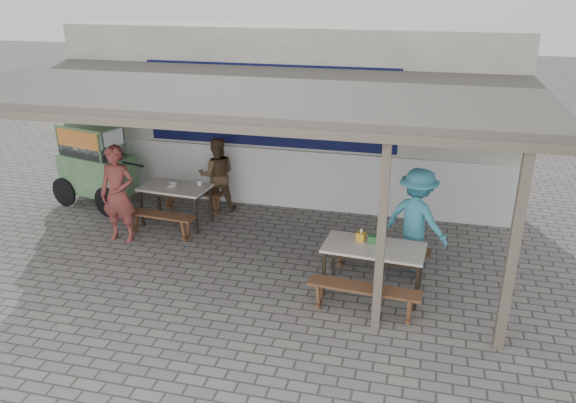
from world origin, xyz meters
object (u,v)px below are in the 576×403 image
(bench_right_street, at_px, (364,294))
(patron_wall_side, at_px, (217,175))
(condiment_bowl, at_px, (172,185))
(bench_left_street, at_px, (159,220))
(patron_right_table, at_px, (417,219))
(vendor_cart, at_px, (95,162))
(tissue_box, at_px, (361,236))
(condiment_jar, at_px, (200,183))
(table_left, at_px, (175,190))
(bench_right_wall, at_px, (380,252))
(donation_box, at_px, (375,240))
(bench_left_wall, at_px, (192,196))
(table_right, at_px, (374,251))
(patron_street_side, at_px, (118,194))

(bench_right_street, relative_size, patron_wall_side, 1.05)
(bench_right_street, height_order, condiment_bowl, condiment_bowl)
(bench_left_street, relative_size, patron_right_table, 0.82)
(vendor_cart, relative_size, tissue_box, 17.20)
(bench_left_street, bearing_deg, patron_right_table, 4.19)
(condiment_jar, relative_size, condiment_bowl, 0.52)
(table_left, height_order, bench_right_wall, table_left)
(bench_right_wall, height_order, condiment_bowl, condiment_bowl)
(tissue_box, relative_size, condiment_bowl, 0.69)
(table_left, height_order, condiment_jar, condiment_jar)
(patron_right_table, height_order, tissue_box, patron_right_table)
(patron_right_table, distance_m, donation_box, 1.02)
(bench_right_wall, height_order, tissue_box, tissue_box)
(bench_right_wall, xyz_separation_m, tissue_box, (-0.26, -0.51, 0.47))
(patron_wall_side, bearing_deg, donation_box, 123.96)
(bench_right_wall, relative_size, vendor_cart, 0.72)
(bench_left_street, relative_size, condiment_bowl, 7.52)
(vendor_cart, relative_size, patron_right_table, 1.30)
(bench_right_street, xyz_separation_m, vendor_cart, (-5.76, 2.81, 0.57))
(table_left, distance_m, patron_right_table, 4.47)
(patron_wall_side, xyz_separation_m, condiment_jar, (-0.10, -0.65, 0.05))
(donation_box, relative_size, condiment_jar, 1.90)
(bench_left_wall, distance_m, patron_wall_side, 0.66)
(patron_right_table, bearing_deg, bench_right_wall, 60.15)
(vendor_cart, bearing_deg, bench_left_wall, 17.37)
(table_right, xyz_separation_m, condiment_bowl, (-3.91, 1.64, 0.10))
(table_right, height_order, bench_right_wall, table_right)
(patron_right_table, relative_size, tissue_box, 13.21)
(vendor_cart, distance_m, patron_right_table, 6.48)
(table_left, relative_size, table_right, 0.88)
(bench_right_street, xyz_separation_m, patron_wall_side, (-3.29, 3.13, 0.41))
(bench_left_street, xyz_separation_m, vendor_cart, (-1.90, 1.14, 0.58))
(patron_street_side, bearing_deg, bench_left_wall, 63.21)
(table_right, xyz_separation_m, patron_right_table, (0.56, 0.95, 0.16))
(patron_right_table, distance_m, tissue_box, 1.11)
(table_left, xyz_separation_m, bench_left_street, (-0.05, -0.63, -0.34))
(patron_wall_side, relative_size, patron_right_table, 0.90)
(bench_left_wall, relative_size, condiment_bowl, 7.52)
(condiment_bowl, bearing_deg, patron_right_table, -8.80)
(tissue_box, bearing_deg, bench_right_wall, 62.83)
(bench_right_wall, distance_m, donation_box, 0.73)
(patron_street_side, bearing_deg, table_left, 51.86)
(tissue_box, bearing_deg, bench_left_street, 167.06)
(vendor_cart, xyz_separation_m, donation_box, (5.80, -2.04, -0.10))
(table_left, height_order, bench_left_wall, table_left)
(condiment_jar, bearing_deg, bench_right_street, -36.24)
(patron_street_side, relative_size, condiment_bowl, 9.49)
(table_right, distance_m, donation_box, 0.17)
(patron_street_side, distance_m, tissue_box, 4.34)
(bench_right_street, bearing_deg, bench_left_wall, 146.29)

